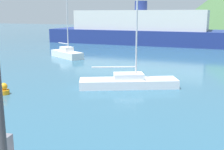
# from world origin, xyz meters

# --- Properties ---
(sailboat_inner) EXTENTS (7.05, 4.75, 8.19)m
(sailboat_inner) POSITION_xyz_m (1.07, 15.71, 0.43)
(sailboat_inner) COLOR silver
(sailboat_inner) RESTS_ON ground_plane
(sailboat_middle) EXTENTS (5.25, 3.77, 11.44)m
(sailboat_middle) POSITION_xyz_m (-10.71, 26.03, 0.59)
(sailboat_middle) COLOR white
(sailboat_middle) RESTS_ON ground_plane
(ferry_distant) EXTENTS (33.05, 9.97, 7.44)m
(ferry_distant) POSITION_xyz_m (-7.76, 45.94, 2.57)
(ferry_distant) COLOR navy
(ferry_distant) RESTS_ON ground_plane
(buoy_marker) EXTENTS (0.67, 0.67, 0.77)m
(buoy_marker) POSITION_xyz_m (-5.85, 10.71, 0.32)
(buoy_marker) COLOR orange
(buoy_marker) RESTS_ON ground_plane
(hill_west) EXTENTS (29.53, 29.53, 6.59)m
(hill_west) POSITION_xyz_m (-19.10, 84.06, 3.30)
(hill_west) COLOR #38563D
(hill_west) RESTS_ON ground_plane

